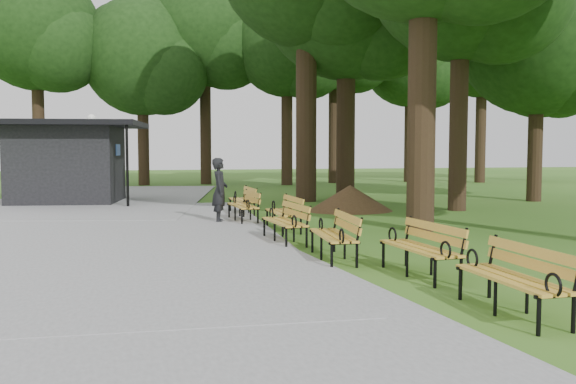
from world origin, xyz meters
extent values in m
plane|color=#34641C|center=(0.00, 0.00, 0.00)|extent=(100.00, 100.00, 0.00)
cube|color=gray|center=(-4.00, 3.00, 0.03)|extent=(12.00, 38.00, 0.06)
imported|color=black|center=(-1.10, 4.99, 0.90)|extent=(0.55, 0.72, 1.79)
cylinder|color=black|center=(-5.11, 12.90, 1.57)|extent=(0.10, 0.10, 3.13)
sphere|color=white|center=(-5.11, 12.90, 3.23)|extent=(0.32, 0.32, 0.32)
cone|color=#47301C|center=(3.44, 7.16, 0.43)|extent=(2.38, 2.38, 0.86)
cylinder|color=black|center=(3.57, 2.18, 3.88)|extent=(0.70, 0.70, 7.75)
cylinder|color=black|center=(6.98, 6.56, 3.65)|extent=(0.60, 0.60, 7.30)
cylinder|color=black|center=(3.00, 11.16, 4.26)|extent=(0.80, 0.80, 8.53)
cylinder|color=black|center=(4.90, 12.01, 3.86)|extent=(0.76, 0.76, 7.72)
cylinder|color=black|center=(11.72, 9.16, 2.92)|extent=(0.56, 0.56, 5.83)
sphere|color=black|center=(11.72, 9.16, 6.38)|extent=(6.06, 6.06, 6.06)
camera|label=1|loc=(-3.05, -11.69, 2.01)|focal=37.75mm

